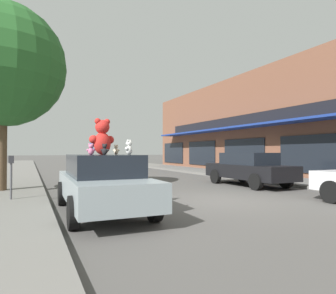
{
  "coord_description": "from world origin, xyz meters",
  "views": [
    {
      "loc": [
        -5.34,
        -7.73,
        1.52
      ],
      "look_at": [
        -0.47,
        2.78,
        1.7
      ],
      "focal_mm": 32.0,
      "sensor_mm": 36.0,
      "label": 1
    }
  ],
  "objects_px": {
    "teddy_bear_black": "(105,149)",
    "teddy_bear_cream": "(116,150)",
    "parked_car_far_center": "(248,168)",
    "parking_meter": "(11,171)",
    "street_tree": "(2,65)",
    "teddy_bear_pink": "(91,149)",
    "teddy_bear_white": "(129,148)",
    "plush_art_car": "(102,182)",
    "teddy_bear_giant": "(102,137)",
    "teddy_bear_blue": "(92,149)"
  },
  "relations": [
    {
      "from": "teddy_bear_white",
      "to": "teddy_bear_blue",
      "type": "height_order",
      "value": "teddy_bear_white"
    },
    {
      "from": "plush_art_car",
      "to": "teddy_bear_blue",
      "type": "height_order",
      "value": "teddy_bear_blue"
    },
    {
      "from": "plush_art_car",
      "to": "teddy_bear_cream",
      "type": "distance_m",
      "value": 1.01
    },
    {
      "from": "plush_art_car",
      "to": "parking_meter",
      "type": "relative_size",
      "value": 3.73
    },
    {
      "from": "plush_art_car",
      "to": "teddy_bear_giant",
      "type": "distance_m",
      "value": 1.11
    },
    {
      "from": "teddy_bear_giant",
      "to": "teddy_bear_white",
      "type": "distance_m",
      "value": 1.08
    },
    {
      "from": "teddy_bear_white",
      "to": "teddy_bear_cream",
      "type": "bearing_deg",
      "value": -137.18
    },
    {
      "from": "teddy_bear_cream",
      "to": "parking_meter",
      "type": "distance_m",
      "value": 3.3
    },
    {
      "from": "teddy_bear_white",
      "to": "teddy_bear_blue",
      "type": "distance_m",
      "value": 1.28
    },
    {
      "from": "street_tree",
      "to": "teddy_bear_cream",
      "type": "bearing_deg",
      "value": -55.2
    },
    {
      "from": "street_tree",
      "to": "parking_meter",
      "type": "distance_m",
      "value": 4.47
    },
    {
      "from": "teddy_bear_cream",
      "to": "teddy_bear_blue",
      "type": "xyz_separation_m",
      "value": [
        -0.7,
        -0.24,
        0.01
      ]
    },
    {
      "from": "parked_car_far_center",
      "to": "teddy_bear_giant",
      "type": "bearing_deg",
      "value": -156.59
    },
    {
      "from": "plush_art_car",
      "to": "teddy_bear_blue",
      "type": "xyz_separation_m",
      "value": [
        -0.23,
        0.17,
        0.81
      ]
    },
    {
      "from": "parking_meter",
      "to": "parked_car_far_center",
      "type": "bearing_deg",
      "value": 5.04
    },
    {
      "from": "teddy_bear_blue",
      "to": "street_tree",
      "type": "distance_m",
      "value": 6.03
    },
    {
      "from": "teddy_bear_blue",
      "to": "teddy_bear_pink",
      "type": "bearing_deg",
      "value": 132.11
    },
    {
      "from": "parked_car_far_center",
      "to": "parking_meter",
      "type": "relative_size",
      "value": 3.56
    },
    {
      "from": "teddy_bear_blue",
      "to": "parking_meter",
      "type": "relative_size",
      "value": 0.23
    },
    {
      "from": "teddy_bear_cream",
      "to": "teddy_bear_pink",
      "type": "bearing_deg",
      "value": 83.13
    },
    {
      "from": "teddy_bear_white",
      "to": "parking_meter",
      "type": "height_order",
      "value": "teddy_bear_white"
    },
    {
      "from": "teddy_bear_pink",
      "to": "teddy_bear_black",
      "type": "xyz_separation_m",
      "value": [
        0.25,
        -0.32,
        -0.0
      ]
    },
    {
      "from": "teddy_bear_cream",
      "to": "teddy_bear_black",
      "type": "bearing_deg",
      "value": 102.07
    },
    {
      "from": "teddy_bear_giant",
      "to": "plush_art_car",
      "type": "bearing_deg",
      "value": 67.5
    },
    {
      "from": "teddy_bear_black",
      "to": "parking_meter",
      "type": "bearing_deg",
      "value": -29.58
    },
    {
      "from": "teddy_bear_white",
      "to": "street_tree",
      "type": "distance_m",
      "value": 7.14
    },
    {
      "from": "plush_art_car",
      "to": "street_tree",
      "type": "bearing_deg",
      "value": 119.6
    },
    {
      "from": "teddy_bear_pink",
      "to": "teddy_bear_cream",
      "type": "bearing_deg",
      "value": -132.49
    },
    {
      "from": "teddy_bear_black",
      "to": "teddy_bear_cream",
      "type": "height_order",
      "value": "teddy_bear_cream"
    },
    {
      "from": "teddy_bear_cream",
      "to": "parked_car_far_center",
      "type": "height_order",
      "value": "teddy_bear_cream"
    },
    {
      "from": "teddy_bear_pink",
      "to": "teddy_bear_cream",
      "type": "height_order",
      "value": "teddy_bear_pink"
    },
    {
      "from": "teddy_bear_white",
      "to": "teddy_bear_black",
      "type": "bearing_deg",
      "value": -69.65
    },
    {
      "from": "street_tree",
      "to": "parking_meter",
      "type": "relative_size",
      "value": 5.33
    },
    {
      "from": "teddy_bear_black",
      "to": "street_tree",
      "type": "relative_size",
      "value": 0.04
    },
    {
      "from": "teddy_bear_pink",
      "to": "teddy_bear_white",
      "type": "xyz_separation_m",
      "value": [
        0.76,
        -0.56,
        0.04
      ]
    },
    {
      "from": "teddy_bear_black",
      "to": "parking_meter",
      "type": "height_order",
      "value": "teddy_bear_black"
    },
    {
      "from": "teddy_bear_white",
      "to": "parked_car_far_center",
      "type": "bearing_deg",
      "value": 166.33
    },
    {
      "from": "teddy_bear_cream",
      "to": "teddy_bear_white",
      "type": "xyz_separation_m",
      "value": [
        -0.06,
        -1.35,
        0.04
      ]
    },
    {
      "from": "parked_car_far_center",
      "to": "teddy_bear_black",
      "type": "bearing_deg",
      "value": -152.24
    },
    {
      "from": "teddy_bear_giant",
      "to": "teddy_bear_cream",
      "type": "bearing_deg",
      "value": -152.75
    },
    {
      "from": "teddy_bear_white",
      "to": "parked_car_far_center",
      "type": "distance_m",
      "value": 8.02
    },
    {
      "from": "street_tree",
      "to": "teddy_bear_giant",
      "type": "bearing_deg",
      "value": -61.46
    },
    {
      "from": "teddy_bear_giant",
      "to": "teddy_bear_pink",
      "type": "relative_size",
      "value": 3.41
    },
    {
      "from": "teddy_bear_giant",
      "to": "teddy_bear_blue",
      "type": "height_order",
      "value": "teddy_bear_giant"
    },
    {
      "from": "street_tree",
      "to": "teddy_bear_pink",
      "type": "bearing_deg",
      "value": -66.66
    },
    {
      "from": "teddy_bear_black",
      "to": "teddy_bear_white",
      "type": "xyz_separation_m",
      "value": [
        0.5,
        -0.24,
        0.04
      ]
    },
    {
      "from": "teddy_bear_blue",
      "to": "parked_car_far_center",
      "type": "relative_size",
      "value": 0.06
    },
    {
      "from": "teddy_bear_giant",
      "to": "teddy_bear_cream",
      "type": "xyz_separation_m",
      "value": [
        0.46,
        0.38,
        -0.31
      ]
    },
    {
      "from": "teddy_bear_pink",
      "to": "street_tree",
      "type": "height_order",
      "value": "street_tree"
    },
    {
      "from": "teddy_bear_white",
      "to": "parking_meter",
      "type": "xyz_separation_m",
      "value": [
        -2.54,
        3.28,
        -0.67
      ]
    }
  ]
}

